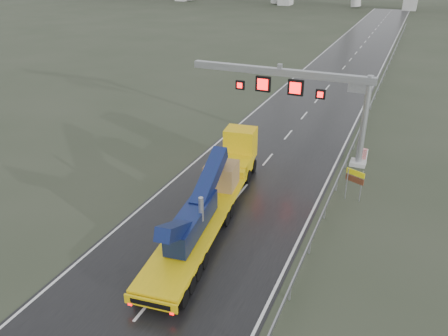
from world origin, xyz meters
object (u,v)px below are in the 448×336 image
at_px(sign_gantry, 304,90).
at_px(heavy_haul_truck, 216,187).
at_px(exit_sign_pair, 355,179).
at_px(striped_barrier, 363,155).

bearing_deg(sign_gantry, heavy_haul_truck, -104.71).
distance_m(sign_gantry, heavy_haul_truck, 11.69).
bearing_deg(exit_sign_pair, striped_barrier, 115.20).
distance_m(exit_sign_pair, striped_barrier, 6.82).
height_order(heavy_haul_truck, striped_barrier, heavy_haul_truck).
relative_size(sign_gantry, heavy_haul_truck, 0.86).
height_order(sign_gantry, heavy_haul_truck, sign_gantry).
xyz_separation_m(sign_gantry, exit_sign_pair, (5.25, -5.93, -4.01)).
distance_m(sign_gantry, striped_barrier, 7.17).
xyz_separation_m(exit_sign_pair, striped_barrier, (-0.23, 6.73, -1.05)).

